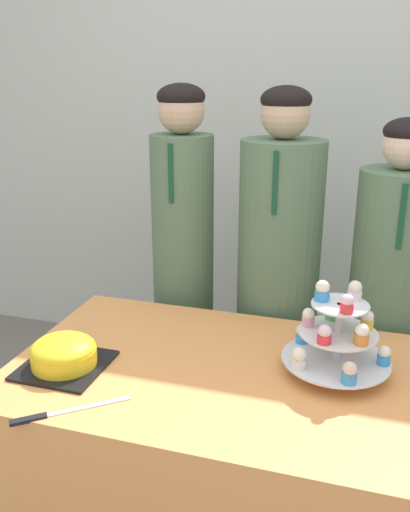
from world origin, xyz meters
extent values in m
cube|color=silver|center=(0.00, 1.84, 1.35)|extent=(9.00, 0.06, 2.70)
cube|color=#EF9951|center=(0.00, 0.40, 0.35)|extent=(1.36, 0.80, 0.71)
cube|color=black|center=(-0.50, 0.27, 0.71)|extent=(0.25, 0.25, 0.01)
cylinder|color=yellow|center=(-0.50, 0.27, 0.74)|extent=(0.20, 0.20, 0.05)
ellipsoid|color=yellow|center=(-0.50, 0.27, 0.77)|extent=(0.19, 0.19, 0.07)
cube|color=silver|center=(-0.33, 0.10, 0.71)|extent=(0.18, 0.15, 0.00)
cube|color=black|center=(-0.45, 0.01, 0.71)|extent=(0.09, 0.07, 0.01)
cylinder|color=silver|center=(0.29, 0.48, 0.82)|extent=(0.02, 0.02, 0.22)
cylinder|color=silver|center=(0.29, 0.48, 0.75)|extent=(0.32, 0.32, 0.01)
cylinder|color=silver|center=(0.29, 0.48, 0.84)|extent=(0.23, 0.23, 0.01)
cylinder|color=silver|center=(0.29, 0.48, 0.93)|extent=(0.17, 0.17, 0.01)
cylinder|color=#3893DB|center=(0.33, 0.35, 0.77)|extent=(0.04, 0.04, 0.03)
sphere|color=beige|center=(0.33, 0.35, 0.80)|extent=(0.04, 0.04, 0.04)
cylinder|color=#3893DB|center=(0.42, 0.48, 0.77)|extent=(0.04, 0.04, 0.03)
sphere|color=white|center=(0.42, 0.48, 0.80)|extent=(0.04, 0.04, 0.04)
cylinder|color=pink|center=(0.33, 0.60, 0.77)|extent=(0.04, 0.04, 0.03)
sphere|color=white|center=(0.33, 0.60, 0.80)|extent=(0.04, 0.04, 0.04)
cylinder|color=#3893DB|center=(0.18, 0.55, 0.77)|extent=(0.04, 0.04, 0.03)
sphere|color=white|center=(0.18, 0.55, 0.79)|extent=(0.04, 0.04, 0.04)
cylinder|color=white|center=(0.19, 0.39, 0.77)|extent=(0.05, 0.05, 0.03)
sphere|color=#F4E5C6|center=(0.19, 0.39, 0.80)|extent=(0.04, 0.04, 0.04)
cylinder|color=#4CB766|center=(0.26, 0.56, 0.86)|extent=(0.04, 0.04, 0.03)
sphere|color=silver|center=(0.26, 0.56, 0.89)|extent=(0.04, 0.04, 0.04)
cylinder|color=pink|center=(0.20, 0.49, 0.86)|extent=(0.04, 0.04, 0.03)
sphere|color=white|center=(0.20, 0.49, 0.88)|extent=(0.04, 0.04, 0.04)
cylinder|color=#E5333D|center=(0.25, 0.39, 0.86)|extent=(0.04, 0.04, 0.02)
sphere|color=silver|center=(0.25, 0.39, 0.88)|extent=(0.04, 0.04, 0.04)
cylinder|color=orange|center=(0.35, 0.42, 0.86)|extent=(0.04, 0.04, 0.03)
sphere|color=white|center=(0.35, 0.42, 0.88)|extent=(0.04, 0.04, 0.04)
cylinder|color=yellow|center=(0.36, 0.52, 0.86)|extent=(0.04, 0.04, 0.03)
sphere|color=white|center=(0.36, 0.52, 0.88)|extent=(0.04, 0.04, 0.04)
cylinder|color=white|center=(0.32, 0.52, 0.94)|extent=(0.04, 0.04, 0.03)
sphere|color=#F4E5C6|center=(0.32, 0.52, 0.97)|extent=(0.04, 0.04, 0.04)
cylinder|color=#3893DB|center=(0.23, 0.49, 0.95)|extent=(0.04, 0.04, 0.03)
sphere|color=#F4E5C6|center=(0.23, 0.49, 0.97)|extent=(0.04, 0.04, 0.04)
cylinder|color=#E5333D|center=(0.31, 0.42, 0.94)|extent=(0.04, 0.04, 0.03)
sphere|color=silver|center=(0.31, 0.42, 0.97)|extent=(0.04, 0.04, 0.04)
cylinder|color=#567556|center=(-0.37, 0.99, 0.67)|extent=(0.25, 0.25, 1.33)
sphere|color=#D6AD89|center=(-0.37, 0.99, 1.42)|extent=(0.18, 0.18, 0.18)
ellipsoid|color=black|center=(-0.37, 0.99, 1.47)|extent=(0.18, 0.18, 0.10)
cube|color=#14472D|center=(-0.37, 0.86, 1.20)|extent=(0.02, 0.01, 0.22)
cylinder|color=#567556|center=(0.03, 0.99, 0.66)|extent=(0.32, 0.32, 1.33)
sphere|color=#D6AD89|center=(0.03, 0.99, 1.42)|extent=(0.18, 0.18, 0.18)
ellipsoid|color=black|center=(0.03, 0.99, 1.47)|extent=(0.18, 0.18, 0.10)
cube|color=#14472D|center=(0.03, 0.83, 1.20)|extent=(0.02, 0.01, 0.22)
cylinder|color=#567556|center=(0.45, 0.99, 0.62)|extent=(0.30, 0.30, 1.24)
sphere|color=beige|center=(0.45, 0.99, 1.32)|extent=(0.17, 0.17, 0.17)
ellipsoid|color=black|center=(0.45, 0.99, 1.37)|extent=(0.17, 0.17, 0.09)
cube|color=#14472D|center=(0.45, 0.84, 1.11)|extent=(0.02, 0.01, 0.22)
camera|label=1|loc=(0.33, -0.99, 1.56)|focal=38.00mm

